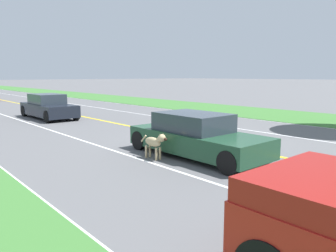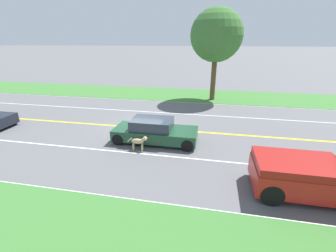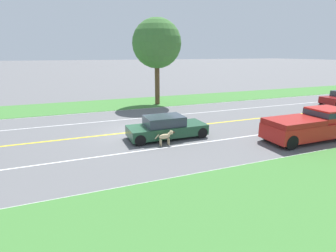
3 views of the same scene
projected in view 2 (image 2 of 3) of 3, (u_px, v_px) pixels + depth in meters
ground_plane at (142, 128)px, 14.97m from camera, size 400.00×400.00×0.00m
centre_divider_line at (142, 128)px, 14.97m from camera, size 0.18×160.00×0.01m
lane_edge_line_right at (87, 194)px, 8.57m from camera, size 0.14×160.00×0.01m
lane_edge_line_left at (164, 101)px, 21.38m from camera, size 0.14×160.00×0.01m
lane_dash_same_dir at (122, 152)px, 11.77m from camera, size 0.10×160.00×0.01m
lane_dash_oncoming at (155, 112)px, 18.18m from camera, size 0.10×160.00×0.01m
grass_verge_left at (170, 94)px, 24.12m from camera, size 6.00×160.00×0.03m
ego_car at (155, 131)px, 12.78m from camera, size 1.90×4.71×1.36m
dog at (139, 141)px, 11.75m from camera, size 0.26×1.19×0.84m
roadside_tree_left_near at (216, 36)px, 19.89m from camera, size 4.67×4.67×8.20m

